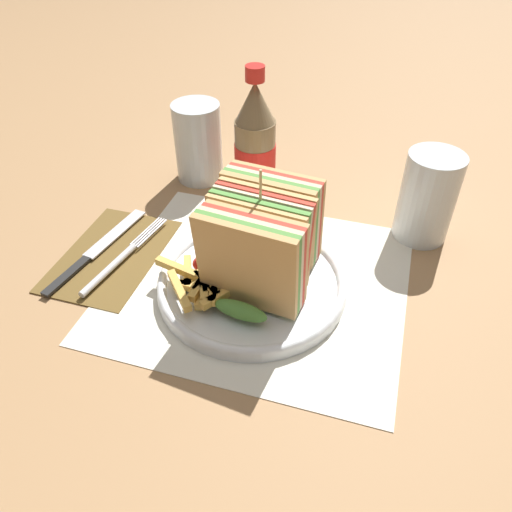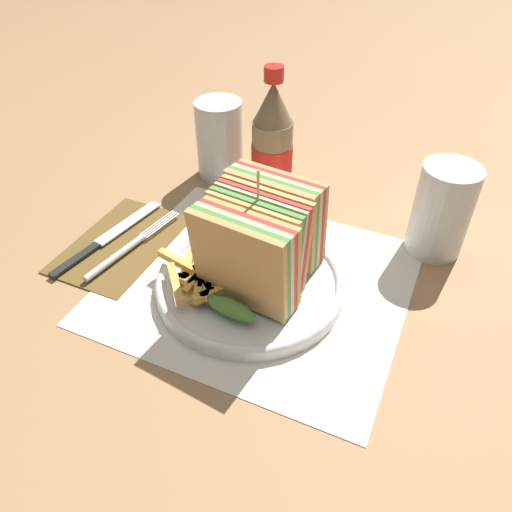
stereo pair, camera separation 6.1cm
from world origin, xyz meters
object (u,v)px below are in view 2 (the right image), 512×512
(fork, at_px, (125,250))
(club_sandwich, at_px, (260,241))
(coke_bottle_near, at_px, (272,147))
(glass_far, at_px, (220,145))
(plate_main, at_px, (249,284))
(knife, at_px, (107,237))
(glass_near, at_px, (442,210))

(fork, bearing_deg, club_sandwich, 13.32)
(coke_bottle_near, xyz_separation_m, glass_far, (-0.10, 0.03, -0.03))
(plate_main, height_order, club_sandwich, club_sandwich)
(knife, distance_m, glass_far, 0.24)
(knife, relative_size, glass_far, 1.57)
(fork, relative_size, knife, 0.88)
(fork, height_order, glass_near, glass_near)
(coke_bottle_near, height_order, glass_near, coke_bottle_near)
(knife, bearing_deg, plate_main, 7.13)
(glass_near, bearing_deg, coke_bottle_near, 174.61)
(plate_main, xyz_separation_m, knife, (-0.22, 0.01, -0.00))
(fork, relative_size, glass_far, 1.39)
(club_sandwich, xyz_separation_m, knife, (-0.23, 0.00, -0.07))
(glass_near, bearing_deg, knife, -157.63)
(club_sandwich, relative_size, knife, 0.85)
(coke_bottle_near, relative_size, glass_far, 1.63)
(glass_far, bearing_deg, knife, -105.17)
(glass_far, bearing_deg, coke_bottle_near, -17.28)
(fork, distance_m, knife, 0.04)
(plate_main, distance_m, club_sandwich, 0.07)
(fork, relative_size, glass_near, 1.39)
(glass_near, bearing_deg, glass_far, 171.01)
(knife, relative_size, coke_bottle_near, 0.96)
(club_sandwich, relative_size, fork, 0.96)
(fork, bearing_deg, glass_near, 35.44)
(coke_bottle_near, bearing_deg, plate_main, -74.39)
(knife, bearing_deg, club_sandwich, 9.05)
(club_sandwich, relative_size, coke_bottle_near, 0.81)
(fork, xyz_separation_m, knife, (-0.04, 0.01, -0.00))
(club_sandwich, xyz_separation_m, coke_bottle_near, (-0.07, 0.19, 0.01))
(glass_near, bearing_deg, fork, -153.67)
(plate_main, distance_m, fork, 0.18)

